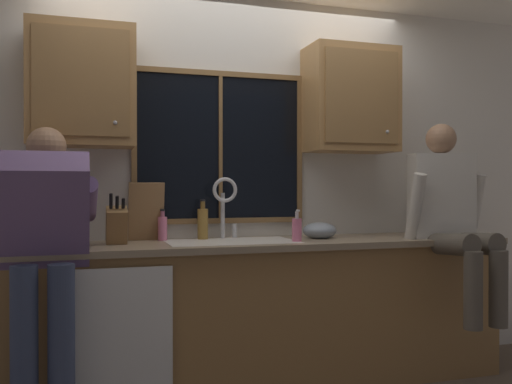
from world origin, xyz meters
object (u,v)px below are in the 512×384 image
Objects in this scene: mixing_bowl at (320,231)px; bottle_tall_clear at (203,223)px; person_sitting_on_counter at (450,211)px; knife_block at (117,226)px; bottle_green_glass at (163,228)px; person_standing at (44,244)px; cutting_board at (146,212)px; soap_dispenser at (297,229)px.

mixing_bowl is 0.77m from bottle_tall_clear.
person_sitting_on_counter is 5.68× the size of mixing_bowl.
knife_block is at bearing 171.74° from person_sitting_on_counter.
person_sitting_on_counter is at bearing -14.30° from bottle_green_glass.
person_standing is 0.80m from cutting_board.
mixing_bowl is (1.11, -0.17, -0.13)m from cutting_board.
cutting_board is at bearing 159.03° from soap_dispenser.
soap_dispenser is 0.62m from bottle_tall_clear.
soap_dispenser reaches higher than bottle_green_glass.
person_standing is 0.53m from knife_block.
person_sitting_on_counter reaches higher than mixing_bowl.
bottle_tall_clear is at bearing -3.67° from cutting_board.
knife_block is (-2.09, 0.30, -0.08)m from person_sitting_on_counter.
knife_block is (0.38, 0.36, 0.06)m from person_standing.
bottle_green_glass is at bearing 179.87° from bottle_tall_clear.
person_sitting_on_counter is (2.47, 0.06, 0.13)m from person_standing.
soap_dispenser is at bearing -20.97° from cutting_board.
soap_dispenser reaches higher than mixing_bowl.
knife_block is 1.61× the size of soap_dispenser.
person_sitting_on_counter is 3.92× the size of knife_block.
mixing_bowl is at bearing 158.46° from person_sitting_on_counter.
person_standing reaches higher than bottle_tall_clear.
cutting_board reaches higher than soap_dispenser.
person_standing is 1.47m from soap_dispenser.
person_sitting_on_counter reaches higher than knife_block.
mixing_bowl is 1.03m from bottle_green_glass.
soap_dispenser is 0.77× the size of bottle_tall_clear.
cutting_board is 0.14m from bottle_green_glass.
knife_block reaches higher than bottle_green_glass.
person_standing reaches higher than bottle_green_glass.
bottle_green_glass reaches higher than mixing_bowl.
soap_dispenser is (1.08, -0.16, -0.03)m from knife_block.
person_sitting_on_counter is at bearing -8.26° from knife_block.
person_sitting_on_counter is 2.12m from knife_block.
person_sitting_on_counter is at bearing -21.54° from mixing_bowl.
person_standing is at bearing -172.21° from soap_dispenser.
person_sitting_on_counter is 1.61m from bottle_tall_clear.
person_standing is 6.14× the size of bottle_tall_clear.
person_standing reaches higher than mixing_bowl.
knife_block reaches higher than bottle_tall_clear.
mixing_bowl is at bearing 0.31° from knife_block.
bottle_green_glass is (-1.80, 0.46, -0.10)m from person_sitting_on_counter.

